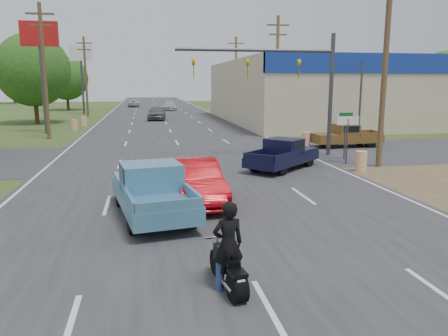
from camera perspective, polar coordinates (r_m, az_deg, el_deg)
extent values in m
plane|color=#30481C|center=(8.63, 6.06, -18.20)|extent=(200.00, 200.00, 0.00)
cube|color=#2D2D30|center=(47.45, -7.57, 5.83)|extent=(15.00, 180.00, 0.02)
cube|color=#2D2D30|center=(25.65, -5.20, 1.55)|extent=(120.00, 10.00, 0.02)
cube|color=brown|center=(22.08, 26.70, -1.14)|extent=(8.00, 18.00, 0.01)
cube|color=#B7A88C|center=(58.29, 26.04, 9.01)|extent=(50.00, 28.00, 6.60)
cylinder|color=#4C3823|center=(23.36, 20.28, 12.30)|extent=(0.28, 0.28, 10.00)
cylinder|color=#4C3823|center=(39.97, 6.94, 12.06)|extent=(0.28, 0.28, 10.00)
cube|color=#4C3823|center=(40.27, 7.08, 18.04)|extent=(2.00, 0.14, 0.14)
cube|color=#4C3823|center=(40.18, 7.06, 16.91)|extent=(1.60, 0.14, 0.14)
cylinder|color=#4C3823|center=(57.42, 1.56, 11.79)|extent=(0.28, 0.28, 10.00)
cube|color=#4C3823|center=(57.63, 1.59, 15.96)|extent=(2.00, 0.14, 0.14)
cube|color=#4C3823|center=(57.57, 1.58, 15.17)|extent=(1.60, 0.14, 0.14)
cylinder|color=#4C3823|center=(35.98, -22.42, 11.46)|extent=(0.28, 0.28, 10.00)
cube|color=#4C3823|center=(36.31, -22.92, 18.08)|extent=(2.00, 0.14, 0.14)
cube|color=#4C3823|center=(36.21, -22.82, 16.83)|extent=(1.60, 0.14, 0.14)
cylinder|color=#4C3823|center=(59.67, -17.60, 11.26)|extent=(0.28, 0.28, 10.00)
cube|color=#4C3823|center=(59.87, -17.84, 15.27)|extent=(2.00, 0.14, 0.14)
cube|color=#4C3823|center=(59.81, -17.80, 14.51)|extent=(1.60, 0.14, 0.14)
cylinder|color=#422D19|center=(50.57, -23.32, 7.18)|extent=(0.44, 0.44, 3.24)
sphere|color=#1D4614|center=(50.52, -23.67, 11.66)|extent=(7.56, 7.56, 7.56)
cylinder|color=#422D19|center=(74.25, -19.73, 8.23)|extent=(0.44, 0.44, 2.88)
sphere|color=#1D4614|center=(74.20, -19.91, 10.94)|extent=(6.72, 6.72, 6.72)
cylinder|color=#422D19|center=(96.11, 26.61, 8.41)|extent=(0.44, 0.44, 3.60)
sphere|color=#1D4614|center=(96.10, 26.84, 11.03)|extent=(8.40, 8.40, 8.40)
cylinder|color=#422D19|center=(107.19, 7.37, 9.57)|extent=(0.44, 0.44, 3.42)
sphere|color=#1D4614|center=(107.17, 7.43, 11.80)|extent=(7.98, 7.98, 7.98)
cylinder|color=#422D19|center=(105.96, -25.74, 8.67)|extent=(0.44, 0.44, 3.78)
sphere|color=#1D4614|center=(105.96, -25.95, 11.16)|extent=(8.82, 8.82, 8.82)
cylinder|color=orange|center=(22.06, 17.45, 0.83)|extent=(0.56, 0.56, 1.00)
cylinder|color=orange|center=(29.89, 10.62, 3.70)|extent=(0.56, 0.56, 1.00)
cylinder|color=orange|center=(41.86, -18.93, 5.33)|extent=(0.56, 0.56, 1.00)
cylinder|color=orange|center=(45.76, -17.83, 5.83)|extent=(0.56, 0.56, 1.00)
cylinder|color=#3F3F44|center=(40.09, -22.59, 10.60)|extent=(0.30, 0.30, 9.00)
cube|color=#B21414|center=(40.29, -22.99, 15.85)|extent=(3.00, 0.35, 2.00)
cylinder|color=#3F3F44|center=(63.76, -18.03, 10.73)|extent=(0.30, 0.30, 9.00)
cube|color=white|center=(63.89, -18.23, 14.05)|extent=(3.00, 0.35, 2.00)
cylinder|color=#3F3F44|center=(23.81, 15.76, 3.34)|extent=(0.08, 0.08, 2.40)
cube|color=white|center=(23.69, 15.90, 5.98)|extent=(1.20, 0.05, 0.45)
cylinder|color=#3F3F44|center=(25.41, 15.51, 3.81)|extent=(0.08, 0.08, 2.40)
cube|color=#0C591E|center=(25.28, 15.66, 6.74)|extent=(0.80, 0.04, 0.22)
cylinder|color=#3F3F44|center=(26.47, 13.76, 9.17)|extent=(0.24, 0.24, 7.00)
cylinder|color=#3F3F44|center=(25.05, 4.24, 15.09)|extent=(9.00, 0.18, 0.18)
imported|color=gold|center=(25.76, 9.78, 13.84)|extent=(0.18, 0.40, 1.10)
imported|color=gold|center=(24.91, 3.08, 14.09)|extent=(0.18, 0.40, 1.10)
imported|color=gold|center=(24.40, -4.01, 14.14)|extent=(0.18, 0.40, 1.10)
imported|color=#AF080E|center=(15.57, -3.77, -1.78)|extent=(1.88, 4.71, 1.52)
cylinder|color=black|center=(8.79, 1.76, -15.37)|extent=(0.38, 0.63, 0.59)
cylinder|color=black|center=(9.90, -1.05, -12.24)|extent=(0.20, 0.60, 0.59)
cube|color=black|center=(9.25, 0.21, -12.21)|extent=(0.37, 1.09, 0.27)
cube|color=black|center=(9.38, -0.26, -10.70)|extent=(0.31, 0.52, 0.20)
cube|color=black|center=(8.97, 0.81, -12.00)|extent=(0.35, 0.53, 0.09)
cylinder|color=white|center=(9.54, -0.81, -8.99)|extent=(0.58, 0.14, 0.04)
cube|color=white|center=(8.54, 2.26, -14.73)|extent=(0.16, 0.04, 0.11)
imported|color=black|center=(9.00, 0.53, -10.53)|extent=(0.72, 0.53, 1.79)
cylinder|color=black|center=(15.60, -13.39, -3.42)|extent=(0.43, 0.83, 0.79)
cylinder|color=black|center=(15.85, -7.41, -2.98)|extent=(0.43, 0.83, 0.79)
cylinder|color=black|center=(12.64, -11.75, -6.75)|extent=(0.43, 0.83, 0.79)
cylinder|color=black|center=(12.96, -4.42, -6.10)|extent=(0.43, 0.83, 0.79)
cube|color=teal|center=(14.18, -9.36, -3.80)|extent=(2.82, 5.41, 0.51)
cube|color=teal|center=(15.58, -10.45, -1.26)|extent=(2.18, 2.24, 0.18)
cube|color=teal|center=(14.12, -9.52, -1.06)|extent=(2.06, 1.83, 0.84)
cube|color=black|center=(14.09, -9.54, -0.47)|extent=(2.04, 1.53, 0.45)
cube|color=teal|center=(11.68, -7.12, -4.93)|extent=(1.81, 0.38, 0.30)
cylinder|color=black|center=(23.39, 7.73, 1.43)|extent=(0.70, 0.67, 0.71)
cylinder|color=black|center=(22.72, 10.99, 1.04)|extent=(0.70, 0.67, 0.71)
cylinder|color=black|center=(21.07, 4.06, 0.45)|extent=(0.70, 0.67, 0.71)
cylinder|color=black|center=(20.32, 7.57, -0.02)|extent=(0.70, 0.67, 0.71)
cube|color=black|center=(21.82, 7.67, 1.26)|extent=(4.56, 4.41, 0.46)
cube|color=black|center=(22.97, 9.37, 2.43)|extent=(2.42, 2.41, 0.16)
cube|color=black|center=(21.81, 7.82, 2.84)|extent=(2.11, 2.13, 0.75)
cube|color=black|center=(21.79, 7.83, 3.19)|extent=(1.93, 1.96, 0.40)
cube|color=black|center=(19.86, 4.50, 1.39)|extent=(1.16, 1.24, 0.26)
cylinder|color=black|center=(29.17, 13.94, 3.09)|extent=(0.71, 0.29, 0.71)
cylinder|color=black|center=(30.50, 12.72, 3.48)|extent=(0.71, 0.29, 0.71)
cylinder|color=black|center=(30.47, 18.60, 3.17)|extent=(0.71, 0.29, 0.71)
cylinder|color=black|center=(31.75, 17.25, 3.54)|extent=(0.71, 0.29, 0.71)
cube|color=brown|center=(30.42, 15.68, 3.69)|extent=(4.65, 1.92, 0.46)
cube|color=brown|center=(29.77, 13.36, 4.21)|extent=(1.80, 1.73, 0.16)
cube|color=brown|center=(30.31, 15.59, 4.81)|extent=(1.43, 1.67, 0.75)
cube|color=black|center=(30.30, 15.60, 5.06)|extent=(1.16, 1.70, 0.40)
cube|color=brown|center=(31.49, 19.35, 4.36)|extent=(0.12, 1.63, 0.26)
imported|color=slate|center=(51.93, -8.79, 7.14)|extent=(2.35, 5.02, 1.66)
imported|color=silver|center=(70.59, -7.07, 8.09)|extent=(2.61, 5.20, 1.45)
imported|color=#BBBBBB|center=(81.44, -11.75, 8.23)|extent=(2.12, 4.37, 1.20)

